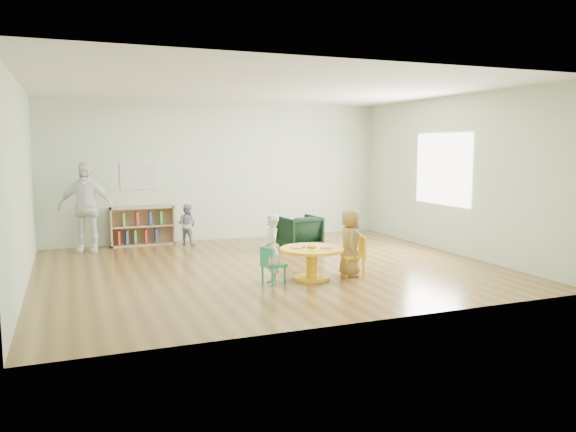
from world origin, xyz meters
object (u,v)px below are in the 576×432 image
Objects in this scene: child_left at (272,249)px; child_right at (350,243)px; toddler at (187,225)px; bookshelf at (142,226)px; activity_table at (312,258)px; kid_chair_left at (271,264)px; adult_caretaker at (85,207)px; kid_chair_right at (356,254)px; armchair at (300,232)px.

child_left is 0.99× the size of child_right.
bookshelf is at bearing 16.33° from toddler.
child_right reaches higher than activity_table.
adult_caretaker is (-2.32, 3.48, 0.54)m from kid_chair_left.
kid_chair_right is 4.66m from bookshelf.
bookshelf is 4.60m from child_right.
bookshelf reaches higher than kid_chair_right.
kid_chair_right is at bearing 101.07° from child_left.
armchair is at bearing 18.91° from child_right.
kid_chair_left is at bearing 172.47° from child_left.
bookshelf is 3.09m from armchair.
bookshelf is 1.50× the size of toddler.
kid_chair_left is at bearing -176.96° from activity_table.
activity_table is at bearing 104.57° from child_left.
child_left reaches higher than bookshelf.
child_left is (-1.42, -2.39, 0.18)m from armchair.
armchair is 2.34m from child_right.
child_right is (-0.17, -2.33, 0.19)m from armchair.
kid_chair_right is at bearing -74.68° from child_right.
kid_chair_right is at bearing 154.50° from toddler.
armchair is at bearing 9.11° from kid_chair_right.
armchair is 0.86× the size of toddler.
kid_chair_right is at bearing 71.82° from kid_chair_left.
adult_caretaker is (-2.95, 3.45, 0.50)m from activity_table.
child_left is at bearing 115.66° from child_right.
kid_chair_right is 0.36× the size of adult_caretaker.
child_left is at bearing -35.63° from kid_chair_left.
kid_chair_left is 1.34m from kid_chair_right.
bookshelf is at bearing 116.69° from activity_table.
child_right is at bearing -0.28° from activity_table.
adult_caretaker is at bearing 39.30° from toddler.
child_left reaches higher than kid_chair_left.
activity_table is 0.56× the size of adult_caretaker.
toddler is (-1.72, 3.51, -0.10)m from child_right.
armchair is at bearing -174.79° from toddler.
bookshelf is (-2.63, 3.84, 0.05)m from kid_chair_right.
armchair reaches higher than kid_chair_left.
adult_caretaker reaches higher than child_left.
bookshelf is at bearing 179.58° from kid_chair_left.
child_left is 1.23× the size of toddler.
toddler is at bearing 49.04° from child_right.
adult_caretaker is at bearing -159.70° from bookshelf.
adult_caretaker reaches higher than kid_chair_right.
activity_table is 0.77× the size of bookshelf.
kid_chair_left is 0.22m from child_left.
armchair is 0.70× the size of child_left.
toddler is at bearing -39.43° from armchair.
child_left is at bearing -71.69° from bookshelf.
activity_table is at bearing -63.31° from bookshelf.
kid_chair_right is at bearing -1.24° from activity_table.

